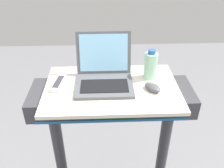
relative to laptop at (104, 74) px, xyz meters
name	(u,v)px	position (x,y,z in m)	size (l,w,h in m)	color
desk_board	(112,88)	(0.04, -0.05, -0.06)	(0.73, 0.47, 0.02)	beige
laptop	(104,74)	(0.00, 0.00, 0.00)	(0.31, 0.31, 0.25)	#515459
computer_mouse	(153,87)	(0.25, -0.09, -0.03)	(0.06, 0.10, 0.03)	#4C4C51
water_bottle	(151,65)	(0.26, 0.04, 0.03)	(0.07, 0.07, 0.17)	#9EDBB2
tv_remote	(59,83)	(-0.25, -0.02, -0.04)	(0.07, 0.17, 0.02)	silver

